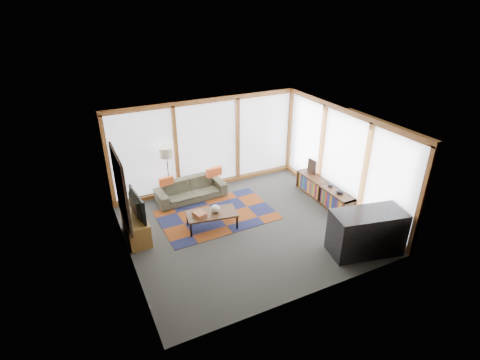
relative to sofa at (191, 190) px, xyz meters
name	(u,v)px	position (x,y,z in m)	size (l,w,h in m)	color
ground	(247,227)	(0.73, -1.95, -0.27)	(5.50, 5.50, 0.00)	#31322F
room_envelope	(256,157)	(1.23, -1.39, 1.27)	(5.52, 5.02, 2.62)	#463D34
rug	(217,215)	(0.29, -1.12, -0.27)	(2.84, 1.83, 0.01)	#6C3010
sofa	(191,190)	(0.00, 0.00, 0.00)	(1.88, 0.73, 0.55)	#393929
pillow_left	(166,181)	(-0.64, 0.04, 0.38)	(0.39, 0.12, 0.21)	#D45524
pillow_right	(214,172)	(0.69, -0.01, 0.39)	(0.43, 0.13, 0.24)	#D45524
floor_lamp	(168,174)	(-0.51, 0.26, 0.48)	(0.38, 0.38, 1.50)	#312217
coffee_table	(212,220)	(-0.02, -1.56, -0.08)	(1.18, 0.59, 0.39)	#362015
book_stack	(200,214)	(-0.32, -1.56, 0.17)	(0.23, 0.29, 0.10)	brown
vase	(215,209)	(0.08, -1.57, 0.22)	(0.22, 0.22, 0.19)	beige
bookshelf	(324,193)	(3.16, -1.70, -0.02)	(0.38, 2.07, 0.52)	#362015
bowl_a	(340,192)	(3.18, -2.30, 0.29)	(0.20, 0.20, 0.10)	black
bowl_b	(331,185)	(3.21, -1.89, 0.28)	(0.15, 0.15, 0.07)	black
shelf_picture	(312,167)	(3.24, -1.00, 0.45)	(0.04, 0.31, 0.41)	black
tv_console	(136,227)	(-1.73, -1.21, 0.00)	(0.46, 1.11, 0.55)	brown
television	(133,206)	(-1.73, -1.20, 0.57)	(1.02, 0.13, 0.58)	black
bar_counter	(366,232)	(2.61, -3.87, 0.21)	(1.54, 0.72, 0.97)	black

